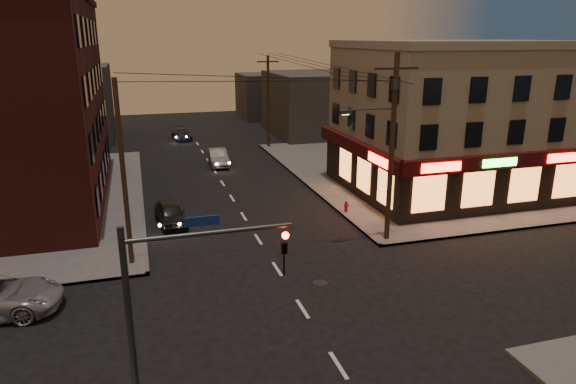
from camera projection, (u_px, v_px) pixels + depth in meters
name	position (u px, v px, depth m)	size (l,w,h in m)	color
ground	(303.00, 309.00, 21.38)	(120.00, 120.00, 0.00)	black
sidewalk_ne	(434.00, 169.00, 43.69)	(24.00, 28.00, 0.15)	#514F4C
pizza_building	(457.00, 118.00, 36.49)	(15.85, 12.85, 10.50)	tan
bg_building_ne_a	(316.00, 104.00, 59.04)	(10.00, 12.00, 7.00)	#3F3D3A
bg_building_nw	(67.00, 103.00, 55.22)	(9.00, 10.00, 8.00)	#3F3D3A
bg_building_ne_b	(269.00, 96.00, 71.49)	(8.00, 8.00, 6.00)	#3F3D3A
utility_pole_main	(390.00, 139.00, 26.85)	(4.20, 0.44, 10.00)	#382619
utility_pole_far	(268.00, 102.00, 51.24)	(0.26, 0.26, 9.00)	#382619
utility_pole_west	(123.00, 175.00, 24.15)	(0.24, 0.24, 9.00)	#382619
traffic_signal	(169.00, 303.00, 13.52)	(4.49, 0.32, 6.47)	#333538
sedan_near	(170.00, 214.00, 30.91)	(1.58, 3.93, 1.34)	black
sedan_mid	(218.00, 157.00, 45.15)	(1.52, 4.35, 1.43)	slate
sedan_far	(182.00, 134.00, 56.55)	(1.69, 4.15, 1.20)	#1B2236
fire_hydrant	(346.00, 206.00, 32.72)	(0.32, 0.32, 0.71)	maroon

